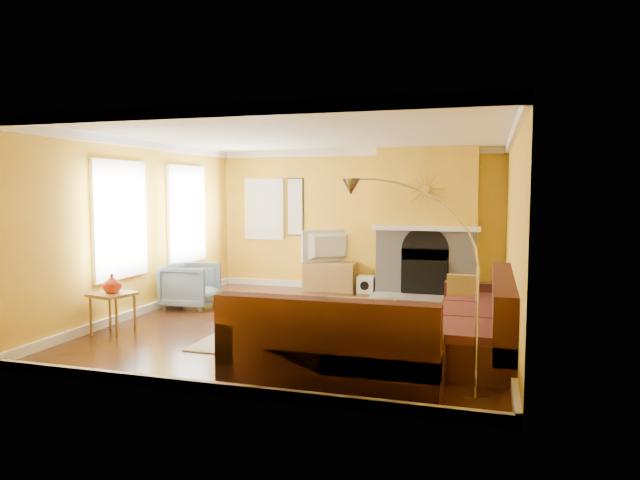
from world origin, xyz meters
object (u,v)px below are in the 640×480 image
(media_console, at_px, (330,277))
(side_table, at_px, (113,313))
(coffee_table, at_px, (357,319))
(armchair, at_px, (191,285))
(arc_lamp, at_px, (417,287))
(sectional_sofa, at_px, (389,313))

(media_console, distance_m, side_table, 4.43)
(coffee_table, bearing_deg, armchair, 163.26)
(side_table, xyz_separation_m, arc_lamp, (4.21, -1.10, 0.74))
(media_console, bearing_deg, sectional_sofa, -64.48)
(coffee_table, xyz_separation_m, arc_lamp, (1.03, -2.00, 0.81))
(sectional_sofa, height_order, arc_lamp, arc_lamp)
(arc_lamp, bearing_deg, armchair, 144.32)
(coffee_table, height_order, media_console, media_console)
(side_table, distance_m, arc_lamp, 4.41)
(sectional_sofa, xyz_separation_m, armchair, (-3.54, 1.52, -0.08))
(media_console, bearing_deg, side_table, -115.93)
(sectional_sofa, relative_size, coffee_table, 3.34)
(coffee_table, relative_size, media_console, 1.04)
(sectional_sofa, height_order, media_console, sectional_sofa)
(coffee_table, bearing_deg, sectional_sofa, -49.32)
(media_console, relative_size, side_table, 1.81)
(armchair, relative_size, side_table, 1.47)
(side_table, bearing_deg, sectional_sofa, 4.35)
(media_console, bearing_deg, armchair, -129.08)
(coffee_table, relative_size, side_table, 1.89)
(coffee_table, distance_m, side_table, 3.30)
(sectional_sofa, relative_size, side_table, 6.33)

